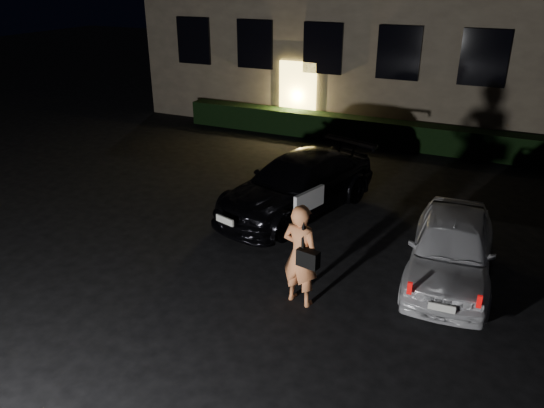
% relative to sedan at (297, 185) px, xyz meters
% --- Properties ---
extents(ground, '(80.00, 80.00, 0.00)m').
position_rel_sedan_xyz_m(ground, '(0.75, -4.30, -0.68)').
color(ground, black).
rests_on(ground, ground).
extents(hedge, '(15.00, 0.70, 0.85)m').
position_rel_sedan_xyz_m(hedge, '(0.75, 6.20, -0.26)').
color(hedge, black).
rests_on(hedge, ground).
extents(sedan, '(3.16, 5.03, 1.36)m').
position_rel_sedan_xyz_m(sedan, '(0.00, 0.00, 0.00)').
color(sedan, black).
rests_on(sedan, ground).
extents(hatch, '(1.76, 3.85, 1.28)m').
position_rel_sedan_xyz_m(hatch, '(3.82, -1.65, -0.04)').
color(hatch, silver).
rests_on(hatch, ground).
extents(man, '(0.79, 0.58, 1.89)m').
position_rel_sedan_xyz_m(man, '(1.56, -3.63, 0.27)').
color(man, '#F89054').
rests_on(man, ground).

